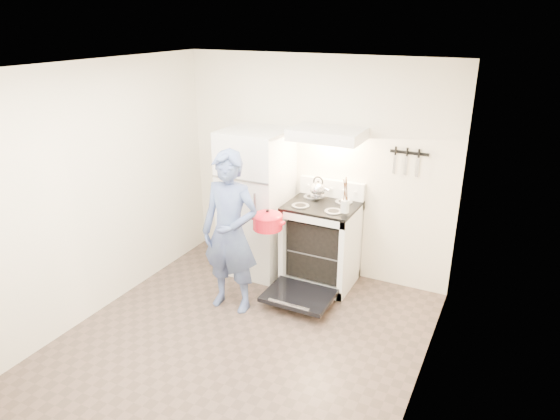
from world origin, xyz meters
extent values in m
plane|color=brown|center=(0.00, 0.00, 0.00)|extent=(3.60, 3.60, 0.00)
cube|color=#F0E2C8|center=(0.00, 1.80, 1.25)|extent=(3.20, 0.02, 2.50)
cube|color=white|center=(-0.58, 1.45, 0.85)|extent=(0.70, 0.70, 1.70)
cube|color=white|center=(0.23, 1.48, 0.46)|extent=(0.76, 0.65, 0.92)
cube|color=black|center=(0.23, 1.48, 0.94)|extent=(0.76, 0.65, 0.03)
cube|color=white|center=(0.23, 1.76, 1.05)|extent=(0.76, 0.07, 0.20)
cube|color=black|center=(0.23, 0.88, 0.12)|extent=(0.70, 0.54, 0.04)
cube|color=gray|center=(0.23, 1.48, 0.44)|extent=(0.60, 0.52, 0.01)
cube|color=white|center=(0.23, 1.55, 1.71)|extent=(0.76, 0.50, 0.12)
cube|color=black|center=(1.05, 1.79, 1.55)|extent=(0.40, 0.02, 0.03)
cylinder|color=#846143|center=(0.26, 1.57, 0.45)|extent=(0.33, 0.33, 0.02)
cylinder|color=silver|center=(0.55, 1.29, 1.05)|extent=(0.11, 0.11, 0.13)
imported|color=navy|center=(-0.40, 0.58, 0.84)|extent=(0.64, 0.44, 1.68)
camera|label=1|loc=(2.08, -3.28, 2.86)|focal=32.00mm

